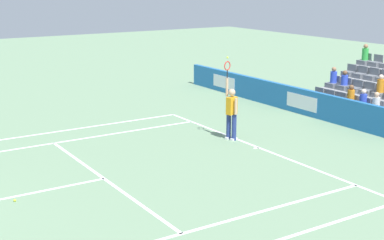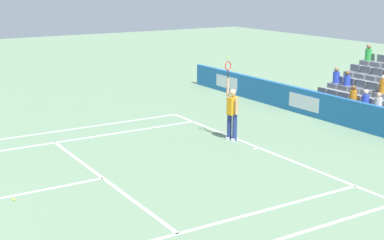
# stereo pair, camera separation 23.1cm
# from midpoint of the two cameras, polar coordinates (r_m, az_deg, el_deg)

# --- Properties ---
(line_baseline) EXTENTS (10.97, 0.10, 0.01)m
(line_baseline) POSITION_cam_midpoint_polar(r_m,az_deg,el_deg) (18.52, 7.18, -2.82)
(line_baseline) COLOR white
(line_baseline) RESTS_ON ground
(line_service) EXTENTS (8.23, 0.10, 0.01)m
(line_service) POSITION_cam_midpoint_polar(r_m,az_deg,el_deg) (15.80, -8.62, -5.87)
(line_service) COLOR white
(line_service) RESTS_ON ground
(line_singles_sideline_left) EXTENTS (0.10, 11.89, 0.01)m
(line_singles_sideline_left) POSITION_cam_midpoint_polar(r_m,az_deg,el_deg) (19.35, -14.71, -2.43)
(line_singles_sideline_left) COLOR white
(line_singles_sideline_left) RESTS_ON ground
(line_singles_sideline_right) EXTENTS (0.10, 11.89, 0.01)m
(line_singles_sideline_right) POSITION_cam_midpoint_polar(r_m,az_deg,el_deg) (12.20, -2.76, -11.95)
(line_singles_sideline_right) COLOR white
(line_singles_sideline_right) RESTS_ON ground
(line_doubles_sideline_left) EXTENTS (0.10, 11.89, 0.01)m
(line_doubles_sideline_left) POSITION_cam_midpoint_polar(r_m,az_deg,el_deg) (20.62, -15.86, -1.50)
(line_doubles_sideline_left) COLOR white
(line_doubles_sideline_left) RESTS_ON ground
(line_centre_mark) EXTENTS (0.10, 0.20, 0.01)m
(line_centre_mark) POSITION_cam_midpoint_polar(r_m,az_deg,el_deg) (18.46, 6.93, -2.87)
(line_centre_mark) COLOR white
(line_centre_mark) RESTS_ON ground
(sponsor_barrier) EXTENTS (21.65, 0.22, 1.04)m
(sponsor_barrier) POSITION_cam_midpoint_polar(r_m,az_deg,el_deg) (21.44, 16.70, 0.46)
(sponsor_barrier) COLOR #1E66AD
(sponsor_barrier) RESTS_ON ground
(tennis_player) EXTENTS (0.54, 0.41, 2.85)m
(tennis_player) POSITION_cam_midpoint_polar(r_m,az_deg,el_deg) (19.10, 4.44, 0.85)
(tennis_player) COLOR navy
(tennis_player) RESTS_ON ground
(loose_tennis_ball) EXTENTS (0.07, 0.07, 0.07)m
(loose_tennis_ball) POSITION_cam_midpoint_polar(r_m,az_deg,el_deg) (14.75, -17.28, -7.72)
(loose_tennis_ball) COLOR #D1E533
(loose_tennis_ball) RESTS_ON ground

